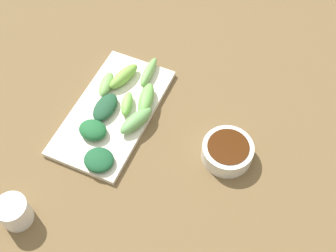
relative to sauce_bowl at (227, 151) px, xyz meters
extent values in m
cube|color=brown|center=(0.15, -0.03, -0.03)|extent=(2.10, 2.10, 0.02)
cylinder|color=silver|center=(0.00, 0.00, 0.00)|extent=(0.10, 0.10, 0.04)
cylinder|color=#3D1D08|center=(0.00, 0.00, 0.00)|extent=(0.08, 0.08, 0.03)
cube|color=silver|center=(0.25, 0.00, -0.01)|extent=(0.16, 0.30, 0.01)
ellipsoid|color=#629E56|center=(0.19, 0.01, 0.01)|extent=(0.06, 0.09, 0.03)
ellipsoid|color=#1B452B|center=(0.27, 0.00, 0.00)|extent=(0.04, 0.07, 0.02)
ellipsoid|color=#1C592D|center=(0.26, 0.06, 0.00)|extent=(0.06, 0.05, 0.02)
ellipsoid|color=#78B951|center=(0.23, -0.02, 0.00)|extent=(0.04, 0.06, 0.02)
ellipsoid|color=#68AF50|center=(0.20, -0.05, 0.01)|extent=(0.05, 0.09, 0.03)
ellipsoid|color=#184D2B|center=(0.22, 0.12, 0.00)|extent=(0.06, 0.06, 0.02)
ellipsoid|color=#78AD44|center=(0.27, -0.08, 0.01)|extent=(0.05, 0.09, 0.03)
ellipsoid|color=#6FAA57|center=(0.23, -0.12, 0.00)|extent=(0.03, 0.09, 0.02)
ellipsoid|color=#6FA254|center=(0.30, -0.05, 0.00)|extent=(0.04, 0.07, 0.02)
cylinder|color=white|center=(0.30, 0.28, 0.01)|extent=(0.06, 0.06, 0.05)
camera|label=1|loc=(-0.07, 0.44, 0.74)|focal=46.95mm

